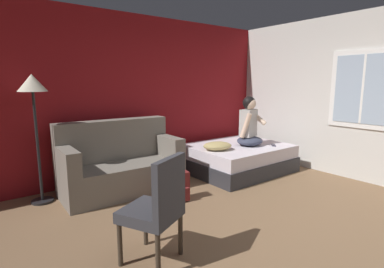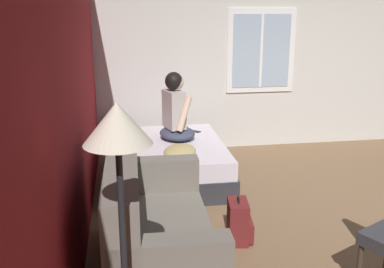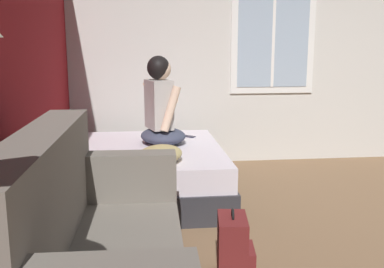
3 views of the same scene
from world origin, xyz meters
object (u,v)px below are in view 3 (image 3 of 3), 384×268
at_px(couch, 90,259).
at_px(person_seated, 161,109).
at_px(backpack, 234,248).
at_px(bed, 150,172).
at_px(cell_phone, 189,136).
at_px(throw_pillow, 160,154).

bearing_deg(couch, person_seated, -11.78).
height_order(couch, person_seated, person_seated).
xyz_separation_m(person_seated, backpack, (-1.81, -0.37, -0.64)).
bearing_deg(bed, cell_phone, -43.00).
bearing_deg(bed, person_seated, -39.81).
bearing_deg(person_seated, throw_pillow, 176.48).
xyz_separation_m(couch, cell_phone, (2.58, -0.78, 0.09)).
bearing_deg(backpack, person_seated, 11.51).
relative_size(bed, cell_phone, 12.16).
relative_size(couch, backpack, 3.76).
relative_size(couch, cell_phone, 11.95).
height_order(bed, couch, couch).
height_order(bed, throw_pillow, throw_pillow).
relative_size(throw_pillow, cell_phone, 3.33).
height_order(bed, cell_phone, cell_phone).
bearing_deg(backpack, couch, 118.12).
xyz_separation_m(bed, throw_pillow, (-0.57, -0.08, 0.31)).
bearing_deg(person_seated, cell_phone, -44.43).
xyz_separation_m(bed, couch, (-2.11, 0.35, 0.16)).
height_order(backpack, throw_pillow, throw_pillow).
xyz_separation_m(couch, throw_pillow, (1.54, -0.43, 0.16)).
relative_size(bed, person_seated, 2.00).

